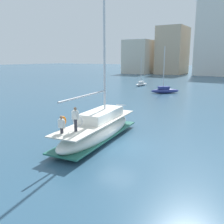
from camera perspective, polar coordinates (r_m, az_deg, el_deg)
ground_plane at (r=17.64m, az=1.29°, el=-7.72°), size 400.00×400.00×0.00m
main_sailboat at (r=18.56m, az=-3.23°, el=-3.73°), size 3.59×9.83×14.32m
moored_sloop_near at (r=55.54m, az=6.77°, el=6.48°), size 1.59×3.91×6.19m
moored_sloop_far at (r=44.40m, az=12.06°, el=4.96°), size 4.61×3.97×7.94m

